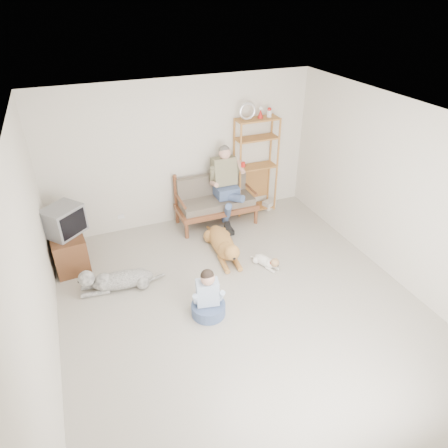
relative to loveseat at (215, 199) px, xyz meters
name	(u,v)px	position (x,y,z in m)	size (l,w,h in m)	color
floor	(242,306)	(-0.50, -2.40, -0.49)	(5.50, 5.50, 0.00)	#B8B2A2
ceiling	(248,123)	(-0.50, -2.40, 2.21)	(5.50, 5.50, 0.00)	white
wall_back	(182,154)	(-0.50, 0.35, 0.86)	(5.00, 5.00, 0.00)	beige
wall_front	(399,409)	(-0.50, -5.15, 0.86)	(5.00, 5.00, 0.00)	beige
wall_left	(34,272)	(-3.00, -2.40, 0.86)	(5.50, 5.50, 0.00)	beige
wall_right	(398,194)	(2.00, -2.40, 0.86)	(5.50, 5.50, 0.00)	beige
loveseat	(215,199)	(0.00, 0.00, 0.00)	(1.50, 0.71, 0.95)	brown
man	(227,192)	(0.17, -0.20, 0.21)	(0.58, 0.83, 1.34)	#495B86
etagere	(255,165)	(0.91, 0.15, 0.49)	(0.85, 0.37, 2.22)	#9F6432
book_stack	(269,204)	(1.23, 0.09, -0.41)	(0.25, 0.18, 0.16)	white
tv_stand	(68,248)	(-2.73, -0.39, -0.19)	(0.57, 0.94, 0.60)	brown
crt_tv	(64,221)	(-2.70, -0.41, 0.35)	(0.71, 0.70, 0.46)	slate
wall_outlet	(121,217)	(-1.75, 0.33, -0.19)	(0.12, 0.02, 0.08)	white
golden_retriever	(224,245)	(-0.26, -1.09, -0.30)	(0.45, 1.49, 0.45)	#CC8846
shaggy_dog	(115,280)	(-2.14, -1.32, -0.32)	(1.36, 0.40, 0.40)	silver
terrier	(267,262)	(0.27, -1.70, -0.39)	(0.32, 0.59, 0.23)	white
child	(208,299)	(-1.00, -2.36, -0.21)	(0.48, 0.48, 0.76)	#495B86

